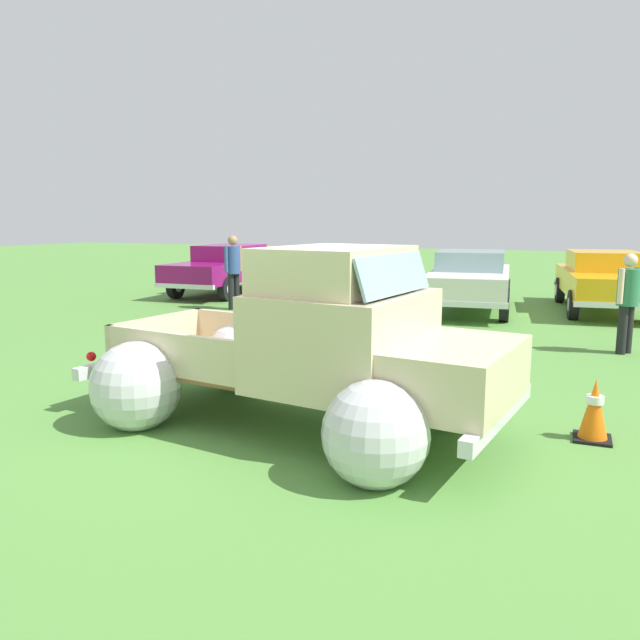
# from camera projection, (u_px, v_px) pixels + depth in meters

# --- Properties ---
(ground_plane) EXTENTS (80.00, 80.00, 0.00)m
(ground_plane) POSITION_uv_depth(u_px,v_px,m) (290.00, 423.00, 6.72)
(ground_plane) COLOR #548C3D
(vintage_pickup_truck) EXTENTS (4.84, 3.28, 1.96)m
(vintage_pickup_truck) POSITION_uv_depth(u_px,v_px,m) (321.00, 359.00, 6.40)
(vintage_pickup_truck) COLOR black
(vintage_pickup_truck) RESTS_ON ground
(show_car_0) EXTENTS (1.91, 4.77, 1.43)m
(show_car_0) POSITION_uv_depth(u_px,v_px,m) (228.00, 267.00, 18.26)
(show_car_0) COLOR black
(show_car_0) RESTS_ON ground
(show_car_1) EXTENTS (1.89, 4.20, 1.43)m
(show_car_1) POSITION_uv_depth(u_px,v_px,m) (325.00, 273.00, 16.37)
(show_car_1) COLOR black
(show_car_1) RESTS_ON ground
(show_car_2) EXTENTS (2.23, 4.72, 1.43)m
(show_car_2) POSITION_uv_depth(u_px,v_px,m) (470.00, 278.00, 14.83)
(show_car_2) COLOR black
(show_car_2) RESTS_ON ground
(show_car_3) EXTENTS (2.30, 4.81, 1.43)m
(show_car_3) POSITION_uv_depth(u_px,v_px,m) (603.00, 279.00, 14.70)
(show_car_3) COLOR black
(show_car_3) RESTS_ON ground
(spectator_0) EXTENTS (0.47, 0.49, 1.64)m
(spectator_0) POSITION_uv_depth(u_px,v_px,m) (628.00, 297.00, 10.04)
(spectator_0) COLOR black
(spectator_0) RESTS_ON ground
(spectator_1) EXTENTS (0.43, 0.53, 1.80)m
(spectator_1) POSITION_uv_depth(u_px,v_px,m) (233.00, 267.00, 14.98)
(spectator_1) COLOR black
(spectator_1) RESTS_ON ground
(lane_cone_0) EXTENTS (0.36, 0.36, 0.63)m
(lane_cone_0) POSITION_uv_depth(u_px,v_px,m) (594.00, 410.00, 6.15)
(lane_cone_0) COLOR black
(lane_cone_0) RESTS_ON ground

